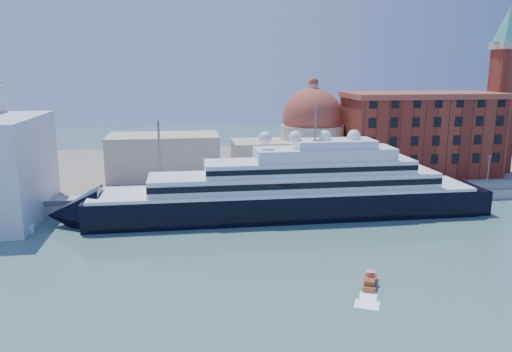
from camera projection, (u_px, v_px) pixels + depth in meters
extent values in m
plane|color=#355C55|center=(271.00, 257.00, 86.53)|extent=(400.00, 400.00, 0.00)
cube|color=gray|center=(247.00, 199.00, 119.13)|extent=(180.00, 10.00, 2.50)
cube|color=slate|center=(230.00, 167.00, 158.81)|extent=(260.00, 72.00, 2.00)
cube|color=slate|center=(249.00, 197.00, 114.38)|extent=(180.00, 0.10, 1.20)
cube|color=black|center=(285.00, 206.00, 109.24)|extent=(84.22, 12.96, 7.02)
cone|color=black|center=(75.00, 214.00, 103.02)|extent=(10.80, 12.96, 12.96)
cube|color=black|center=(463.00, 200.00, 115.20)|extent=(6.48, 11.88, 6.48)
cube|color=white|center=(285.00, 189.00, 108.43)|extent=(82.06, 13.17, 0.65)
cube|color=white|center=(295.00, 180.00, 108.32)|extent=(62.62, 10.80, 3.24)
cube|color=black|center=(300.00, 186.00, 103.10)|extent=(62.62, 0.15, 1.30)
cube|color=white|center=(310.00, 166.00, 108.13)|extent=(45.35, 9.72, 2.81)
cube|color=white|center=(324.00, 154.00, 108.00)|extent=(30.23, 8.64, 2.59)
cube|color=white|center=(334.00, 144.00, 107.84)|extent=(17.28, 7.56, 1.73)
cylinder|color=slate|center=(315.00, 123.00, 106.26)|extent=(0.32, 0.32, 7.56)
sphere|color=white|center=(266.00, 138.00, 105.40)|extent=(2.81, 2.81, 2.81)
sphere|color=white|center=(295.00, 137.00, 106.31)|extent=(2.81, 2.81, 2.81)
sphere|color=white|center=(325.00, 137.00, 107.22)|extent=(2.81, 2.81, 2.81)
sphere|color=white|center=(354.00, 136.00, 108.13)|extent=(2.81, 2.81, 2.81)
cube|color=white|center=(3.00, 231.00, 98.03)|extent=(11.90, 6.07, 1.51)
cube|color=white|center=(13.00, 224.00, 98.41)|extent=(4.20, 3.10, 1.14)
cube|color=maroon|center=(370.00, 283.00, 75.01)|extent=(4.00, 5.84, 0.93)
cube|color=maroon|center=(370.00, 281.00, 73.97)|extent=(2.31, 2.73, 0.74)
cylinder|color=slate|center=(371.00, 275.00, 75.20)|extent=(0.06, 0.06, 1.49)
cone|color=red|center=(371.00, 270.00, 75.02)|extent=(1.67, 1.67, 0.37)
cube|color=maroon|center=(420.00, 136.00, 141.31)|extent=(42.00, 18.00, 22.00)
cube|color=#974131|center=(423.00, 95.00, 138.85)|extent=(43.00, 19.00, 1.50)
cube|color=maroon|center=(500.00, 112.00, 143.29)|extent=(6.00, 6.00, 35.00)
cube|color=beige|center=(507.00, 46.00, 139.33)|extent=(7.00, 7.00, 2.00)
cone|color=teal|center=(510.00, 23.00, 138.04)|extent=(8.40, 8.40, 10.00)
cylinder|color=beige|center=(312.00, 149.00, 143.76)|extent=(18.00, 18.00, 14.00)
sphere|color=#974131|center=(312.00, 118.00, 141.83)|extent=(17.00, 17.00, 17.00)
cylinder|color=beige|center=(313.00, 89.00, 140.11)|extent=(3.00, 3.00, 3.00)
cube|color=beige|center=(265.00, 158.00, 140.29)|extent=(18.00, 14.00, 10.00)
cube|color=beige|center=(164.00, 156.00, 138.07)|extent=(30.00, 16.00, 12.00)
cylinder|color=slate|center=(115.00, 185.00, 110.89)|extent=(0.24, 0.24, 8.00)
cube|color=slate|center=(113.00, 167.00, 110.01)|extent=(0.80, 0.30, 0.25)
cylinder|color=slate|center=(248.00, 181.00, 115.10)|extent=(0.24, 0.24, 8.00)
cube|color=slate|center=(248.00, 163.00, 114.23)|extent=(0.80, 0.30, 0.25)
cylinder|color=slate|center=(372.00, 177.00, 119.32)|extent=(0.24, 0.24, 8.00)
cube|color=slate|center=(373.00, 160.00, 118.44)|extent=(0.80, 0.30, 0.25)
cylinder|color=slate|center=(488.00, 173.00, 123.53)|extent=(0.24, 0.24, 8.00)
cube|color=slate|center=(490.00, 157.00, 122.65)|extent=(0.80, 0.30, 0.25)
cylinder|color=slate|center=(160.00, 160.00, 113.16)|extent=(0.50, 0.50, 18.00)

